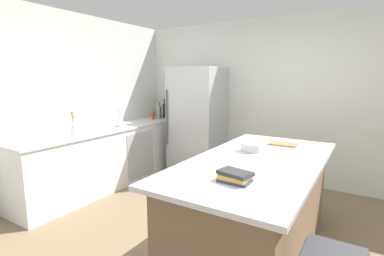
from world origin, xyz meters
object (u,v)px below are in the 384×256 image
at_px(hot_sauce_bottle, 153,115).
at_px(refrigerator, 198,121).
at_px(kitchen_island, 255,205).
at_px(gin_bottle, 158,112).
at_px(cookbook_stack, 235,176).
at_px(sink_faucet, 95,119).
at_px(flower_vase, 73,128).
at_px(mixing_bowl, 251,147).
at_px(paper_towel_roll, 119,118).
at_px(whiskey_bottle, 159,112).
at_px(cutting_board, 283,144).
at_px(wine_bottle, 164,110).

bearing_deg(hot_sauce_bottle, refrigerator, 8.12).
relative_size(kitchen_island, gin_bottle, 6.55).
height_order(kitchen_island, refrigerator, refrigerator).
xyz_separation_m(hot_sauce_bottle, cookbook_stack, (2.61, -2.25, -0.03)).
height_order(sink_faucet, cookbook_stack, sink_faucet).
bearing_deg(sink_faucet, refrigerator, 56.93).
height_order(sink_faucet, gin_bottle, gin_bottle).
xyz_separation_m(kitchen_island, refrigerator, (-1.67, 1.73, 0.46)).
distance_m(refrigerator, flower_vase, 2.04).
xyz_separation_m(refrigerator, gin_bottle, (-0.85, -0.02, 0.12)).
relative_size(gin_bottle, mixing_bowl, 1.56).
distance_m(paper_towel_roll, mixing_bowl, 2.40).
bearing_deg(hot_sauce_bottle, sink_faucet, -92.06).
relative_size(sink_faucet, flower_vase, 0.92).
bearing_deg(flower_vase, refrigerator, 66.22).
distance_m(flower_vase, whiskey_bottle, 1.94).
relative_size(hot_sauce_bottle, cookbook_stack, 0.75).
bearing_deg(hot_sauce_bottle, flower_vase, -88.07).
xyz_separation_m(refrigerator, sink_faucet, (-0.93, -1.42, 0.14)).
bearing_deg(cutting_board, hot_sauce_bottle, 161.45).
xyz_separation_m(paper_towel_roll, cutting_board, (2.56, 0.03, -0.11)).
xyz_separation_m(whiskey_bottle, hot_sauce_bottle, (0.02, -0.20, -0.04)).
height_order(sink_faucet, whiskey_bottle, sink_faucet).
distance_m(sink_faucet, cookbook_stack, 2.83).
bearing_deg(cookbook_stack, hot_sauce_bottle, 139.24).
height_order(sink_faucet, wine_bottle, wine_bottle).
relative_size(refrigerator, sink_faucet, 6.16).
height_order(whiskey_bottle, cutting_board, whiskey_bottle).
relative_size(sink_faucet, cookbook_stack, 1.12).
xyz_separation_m(kitchen_island, cutting_board, (0.04, 0.73, 0.46)).
bearing_deg(hot_sauce_bottle, gin_bottle, 73.07).
height_order(kitchen_island, gin_bottle, gin_bottle).
relative_size(paper_towel_roll, mixing_bowl, 1.43).
bearing_deg(mixing_bowl, cutting_board, 67.05).
xyz_separation_m(refrigerator, flower_vase, (-0.82, -1.87, 0.09)).
relative_size(kitchen_island, paper_towel_roll, 7.16).
bearing_deg(wine_bottle, whiskey_bottle, -126.45).
bearing_deg(whiskey_bottle, flower_vase, -87.72).
distance_m(refrigerator, paper_towel_roll, 1.33).
height_order(flower_vase, hot_sauce_bottle, flower_vase).
distance_m(kitchen_island, flower_vase, 2.56).
bearing_deg(flower_vase, whiskey_bottle, 92.28).
distance_m(wine_bottle, cookbook_stack, 3.61).
bearing_deg(mixing_bowl, flower_vase, -170.40).
bearing_deg(paper_towel_roll, hot_sauce_bottle, 92.82).
distance_m(sink_faucet, flower_vase, 0.46).
xyz_separation_m(refrigerator, wine_bottle, (-0.84, 0.16, 0.13)).
height_order(flower_vase, cookbook_stack, flower_vase).
bearing_deg(sink_faucet, cutting_board, 9.15).
relative_size(kitchen_island, hot_sauce_bottle, 11.14).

